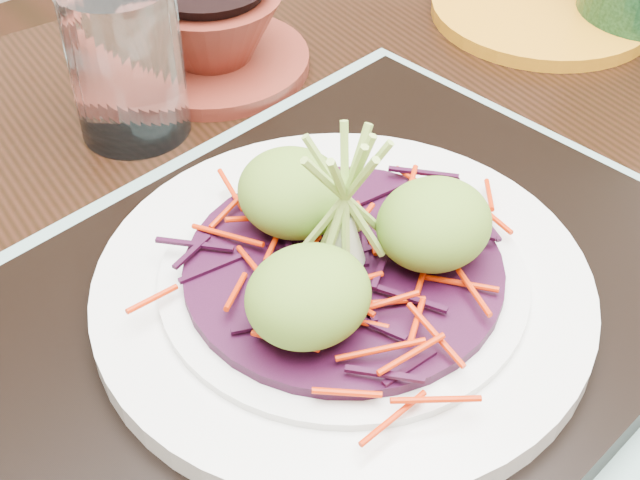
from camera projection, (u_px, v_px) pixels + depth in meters
dining_table at (305, 422)px, 0.58m from camera, size 1.30×0.93×0.77m
placemat at (342, 324)px, 0.51m from camera, size 0.52×0.43×0.00m
serving_tray at (342, 310)px, 0.50m from camera, size 0.45×0.36×0.02m
white_plate at (343, 287)px, 0.49m from camera, size 0.27×0.27×0.02m
cabbage_bed at (343, 269)px, 0.48m from camera, size 0.17×0.17×0.01m
carrot_julienne at (344, 257)px, 0.47m from camera, size 0.21×0.21×0.01m
guacamole_scoops at (345, 236)px, 0.46m from camera, size 0.15×0.13×0.05m
scallion_garnish at (345, 204)px, 0.45m from camera, size 0.06×0.06×0.09m
water_glass at (126, 61)px, 0.61m from camera, size 0.10×0.10×0.11m
terracotta_bowl_set at (211, 36)px, 0.69m from camera, size 0.18×0.18×0.06m
yellow_plate at (542, 9)px, 0.77m from camera, size 0.22×0.22×0.01m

